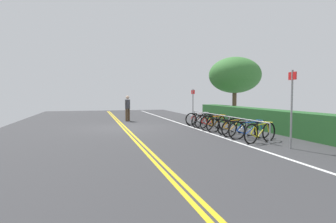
{
  "coord_description": "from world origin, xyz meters",
  "views": [
    {
      "loc": [
        14.48,
        -1.57,
        1.69
      ],
      "look_at": [
        2.23,
        1.74,
        0.92
      ],
      "focal_mm": 30.2,
      "sensor_mm": 36.0,
      "label": 1
    }
  ],
  "objects_px": {
    "bicycle_5": "(224,125)",
    "bicycle_6": "(233,126)",
    "sign_post_far": "(292,102)",
    "bicycle_7": "(240,128)",
    "bicycle_8": "(250,130)",
    "sign_post_near": "(193,102)",
    "bicycle_0": "(198,118)",
    "bike_rack": "(222,119)",
    "pedestrian": "(128,107)",
    "bicycle_9": "(260,133)",
    "bicycle_1": "(200,119)",
    "bicycle_4": "(216,123)",
    "bicycle_3": "(210,122)",
    "tree_near_left": "(235,75)",
    "bicycle_2": "(205,120)"
  },
  "relations": [
    {
      "from": "bicycle_2",
      "to": "sign_post_far",
      "type": "height_order",
      "value": "sign_post_far"
    },
    {
      "from": "bicycle_4",
      "to": "tree_near_left",
      "type": "height_order",
      "value": "tree_near_left"
    },
    {
      "from": "bicycle_3",
      "to": "pedestrian",
      "type": "height_order",
      "value": "pedestrian"
    },
    {
      "from": "bicycle_8",
      "to": "sign_post_near",
      "type": "height_order",
      "value": "sign_post_near"
    },
    {
      "from": "bicycle_9",
      "to": "sign_post_far",
      "type": "relative_size",
      "value": 0.66
    },
    {
      "from": "bicycle_8",
      "to": "bicycle_2",
      "type": "bearing_deg",
      "value": -178.44
    },
    {
      "from": "bicycle_2",
      "to": "bicycle_4",
      "type": "height_order",
      "value": "bicycle_4"
    },
    {
      "from": "bicycle_5",
      "to": "bicycle_6",
      "type": "bearing_deg",
      "value": 10.2
    },
    {
      "from": "bike_rack",
      "to": "sign_post_near",
      "type": "xyz_separation_m",
      "value": [
        -4.18,
        0.11,
        0.67
      ]
    },
    {
      "from": "bicycle_1",
      "to": "pedestrian",
      "type": "xyz_separation_m",
      "value": [
        -3.44,
        -3.54,
        0.58
      ]
    },
    {
      "from": "bicycle_0",
      "to": "bicycle_9",
      "type": "height_order",
      "value": "bicycle_9"
    },
    {
      "from": "bicycle_3",
      "to": "sign_post_far",
      "type": "bearing_deg",
      "value": 2.66
    },
    {
      "from": "bicycle_3",
      "to": "sign_post_far",
      "type": "xyz_separation_m",
      "value": [
        5.61,
        0.26,
        1.12
      ]
    },
    {
      "from": "bicycle_8",
      "to": "bicycle_5",
      "type": "bearing_deg",
      "value": -178.41
    },
    {
      "from": "bicycle_7",
      "to": "sign_post_near",
      "type": "xyz_separation_m",
      "value": [
        -5.98,
        0.17,
        0.9
      ]
    },
    {
      "from": "bicycle_6",
      "to": "sign_post_far",
      "type": "relative_size",
      "value": 0.67
    },
    {
      "from": "bicycle_0",
      "to": "bicycle_9",
      "type": "bearing_deg",
      "value": -1.2
    },
    {
      "from": "bicycle_3",
      "to": "bicycle_4",
      "type": "height_order",
      "value": "bicycle_4"
    },
    {
      "from": "bike_rack",
      "to": "bicycle_0",
      "type": "distance_m",
      "value": 3.1
    },
    {
      "from": "bicycle_7",
      "to": "bicycle_8",
      "type": "xyz_separation_m",
      "value": [
        0.65,
        0.03,
        0.02
      ]
    },
    {
      "from": "bicycle_9",
      "to": "bicycle_1",
      "type": "bearing_deg",
      "value": 179.99
    },
    {
      "from": "bicycle_2",
      "to": "bicycle_1",
      "type": "bearing_deg",
      "value": 176.55
    },
    {
      "from": "bicycle_2",
      "to": "bicycle_8",
      "type": "bearing_deg",
      "value": 1.56
    },
    {
      "from": "bicycle_2",
      "to": "bicycle_7",
      "type": "distance_m",
      "value": 3.51
    },
    {
      "from": "bicycle_0",
      "to": "bicycle_9",
      "type": "xyz_separation_m",
      "value": [
        6.34,
        -0.13,
        0.02
      ]
    },
    {
      "from": "bicycle_8",
      "to": "pedestrian",
      "type": "bearing_deg",
      "value": -156.84
    },
    {
      "from": "bicycle_5",
      "to": "bicycle_8",
      "type": "relative_size",
      "value": 0.94
    },
    {
      "from": "bike_rack",
      "to": "bicycle_0",
      "type": "relative_size",
      "value": 4.54
    },
    {
      "from": "bicycle_7",
      "to": "tree_near_left",
      "type": "bearing_deg",
      "value": 153.29
    },
    {
      "from": "bike_rack",
      "to": "bicycle_6",
      "type": "distance_m",
      "value": 1.06
    },
    {
      "from": "bicycle_9",
      "to": "tree_near_left",
      "type": "bearing_deg",
      "value": 156.9
    },
    {
      "from": "sign_post_near",
      "to": "sign_post_far",
      "type": "height_order",
      "value": "sign_post_far"
    },
    {
      "from": "bicycle_1",
      "to": "bicycle_8",
      "type": "height_order",
      "value": "bicycle_8"
    },
    {
      "from": "bicycle_4",
      "to": "bicycle_9",
      "type": "bearing_deg",
      "value": 0.78
    },
    {
      "from": "bicycle_3",
      "to": "bicycle_7",
      "type": "distance_m",
      "value": 2.89
    },
    {
      "from": "bicycle_4",
      "to": "bicycle_7",
      "type": "relative_size",
      "value": 0.99
    },
    {
      "from": "bicycle_5",
      "to": "bike_rack",
      "type": "bearing_deg",
      "value": 167.67
    },
    {
      "from": "bicycle_4",
      "to": "bicycle_5",
      "type": "relative_size",
      "value": 0.99
    },
    {
      "from": "sign_post_near",
      "to": "bicycle_7",
      "type": "bearing_deg",
      "value": -1.61
    },
    {
      "from": "bike_rack",
      "to": "bicycle_2",
      "type": "distance_m",
      "value": 1.73
    },
    {
      "from": "bicycle_6",
      "to": "bicycle_8",
      "type": "relative_size",
      "value": 0.89
    },
    {
      "from": "bicycle_3",
      "to": "sign_post_far",
      "type": "height_order",
      "value": "sign_post_far"
    },
    {
      "from": "bicycle_7",
      "to": "bicycle_5",
      "type": "bearing_deg",
      "value": -178.76
    },
    {
      "from": "pedestrian",
      "to": "sign_post_far",
      "type": "xyz_separation_m",
      "value": [
        10.48,
        3.8,
        0.53
      ]
    },
    {
      "from": "bicycle_3",
      "to": "bicycle_4",
      "type": "bearing_deg",
      "value": -3.88
    },
    {
      "from": "bicycle_9",
      "to": "bicycle_5",
      "type": "bearing_deg",
      "value": 179.81
    },
    {
      "from": "bicycle_0",
      "to": "bicycle_7",
      "type": "relative_size",
      "value": 0.95
    },
    {
      "from": "bicycle_4",
      "to": "bicycle_9",
      "type": "xyz_separation_m",
      "value": [
        3.6,
        0.05,
        -0.01
      ]
    },
    {
      "from": "sign_post_near",
      "to": "bicycle_0",
      "type": "bearing_deg",
      "value": -3.91
    },
    {
      "from": "bicycle_2",
      "to": "bicycle_5",
      "type": "height_order",
      "value": "bicycle_2"
    }
  ]
}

